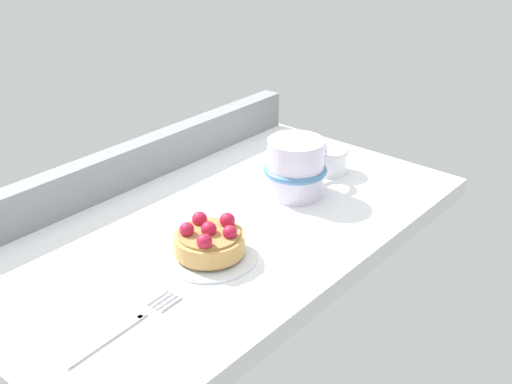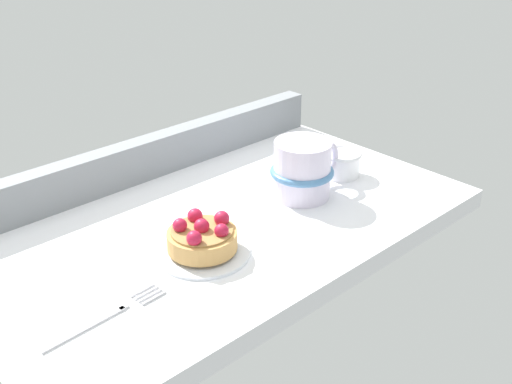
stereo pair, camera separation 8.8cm
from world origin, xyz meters
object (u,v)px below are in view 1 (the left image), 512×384
object	(u,v)px
raspberry_tart	(209,240)
dessert_fork	(126,326)
coffee_mug	(296,167)
dessert_plate	(210,254)
sugar_bowl	(330,159)

from	to	relation	value
raspberry_tart	dessert_fork	world-z (taller)	raspberry_tart
coffee_mug	raspberry_tart	bearing A→B (deg)	-173.24
raspberry_tart	coffee_mug	bearing A→B (deg)	6.76
coffee_mug	dessert_plate	bearing A→B (deg)	-173.21
coffee_mug	dessert_fork	size ratio (longest dim) A/B	0.83
sugar_bowl	raspberry_tart	bearing A→B (deg)	-174.26
dessert_plate	raspberry_tart	world-z (taller)	raspberry_tart
coffee_mug	sugar_bowl	bearing A→B (deg)	3.52
raspberry_tart	sugar_bowl	xyz separation A→B (cm)	(31.75, 3.19, -0.38)
coffee_mug	dessert_fork	world-z (taller)	coffee_mug
dessert_plate	raspberry_tart	distance (cm)	2.17
dessert_fork	sugar_bowl	bearing A→B (deg)	7.42
raspberry_tart	coffee_mug	size ratio (longest dim) A/B	0.70
dessert_fork	raspberry_tart	bearing A→B (deg)	10.63
sugar_bowl	dessert_fork	bearing A→B (deg)	-172.58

